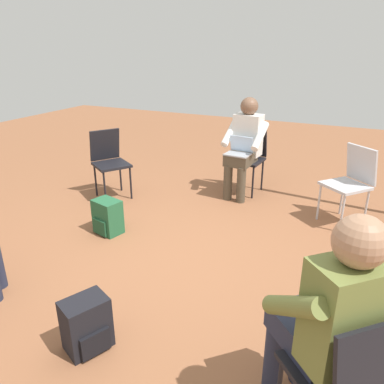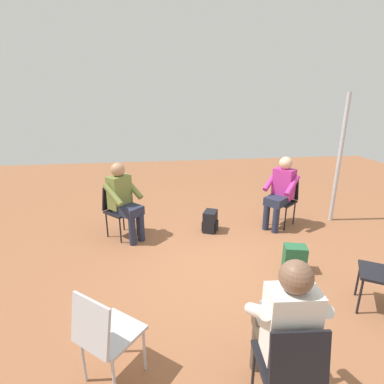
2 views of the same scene
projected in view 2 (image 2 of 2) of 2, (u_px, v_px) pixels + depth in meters
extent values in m
plane|color=brown|center=(223.00, 267.00, 4.07)|extent=(14.00, 14.00, 0.00)
cube|color=#B7B7BC|center=(112.00, 333.00, 2.36)|extent=(0.56, 0.56, 0.03)
cylinder|color=#B7B7BC|center=(115.00, 333.00, 2.65)|extent=(0.02, 0.02, 0.42)
cylinder|color=#B7B7BC|center=(144.00, 350.00, 2.48)|extent=(0.02, 0.02, 0.42)
cylinder|color=#B7B7BC|center=(84.00, 361.00, 2.38)|extent=(0.02, 0.02, 0.42)
cylinder|color=#B7B7BC|center=(114.00, 381.00, 2.21)|extent=(0.02, 0.02, 0.42)
cube|color=#B7B7BC|center=(90.00, 326.00, 2.14)|extent=(0.32, 0.35, 0.40)
cube|color=black|center=(282.00, 202.00, 5.27)|extent=(0.56, 0.56, 0.03)
cylinder|color=black|center=(285.00, 219.00, 5.11)|extent=(0.02, 0.02, 0.42)
cylinder|color=black|center=(267.00, 214.00, 5.33)|extent=(0.02, 0.02, 0.42)
cylinder|color=black|center=(294.00, 213.00, 5.35)|extent=(0.02, 0.02, 0.42)
cylinder|color=black|center=(277.00, 209.00, 5.57)|extent=(0.02, 0.02, 0.42)
cube|color=black|center=(288.00, 188.00, 5.33)|extent=(0.35, 0.31, 0.40)
cube|color=black|center=(121.00, 212.00, 4.82)|extent=(0.57, 0.57, 0.03)
cylinder|color=black|center=(137.00, 224.00, 4.92)|extent=(0.02, 0.02, 0.42)
cylinder|color=black|center=(120.00, 231.00, 4.67)|extent=(0.02, 0.02, 0.42)
cylinder|color=black|center=(123.00, 219.00, 5.12)|extent=(0.02, 0.02, 0.42)
cylinder|color=black|center=(107.00, 225.00, 4.86)|extent=(0.02, 0.02, 0.42)
cube|color=black|center=(112.00, 197.00, 4.87)|extent=(0.33, 0.34, 0.40)
cube|color=black|center=(381.00, 274.00, 3.15)|extent=(0.55, 0.55, 0.03)
cylinder|color=black|center=(360.00, 297.00, 3.14)|extent=(0.02, 0.02, 0.42)
cylinder|color=black|center=(358.00, 279.00, 3.43)|extent=(0.02, 0.02, 0.42)
cube|color=black|center=(286.00, 362.00, 2.10)|extent=(0.43, 0.43, 0.03)
cylinder|color=black|center=(254.00, 367.00, 2.32)|extent=(0.02, 0.02, 0.42)
cylinder|color=black|center=(297.00, 365.00, 2.34)|extent=(0.02, 0.02, 0.42)
cube|color=black|center=(300.00, 361.00, 1.85)|extent=(0.12, 0.39, 0.40)
cylinder|color=#4C4233|center=(258.00, 346.00, 2.50)|extent=(0.11, 0.11, 0.45)
cylinder|color=#4C4233|center=(279.00, 345.00, 2.51)|extent=(0.11, 0.11, 0.45)
cube|color=#4C4233|center=(278.00, 333.00, 2.26)|extent=(0.44, 0.33, 0.14)
cube|color=silver|center=(290.00, 323.00, 2.00)|extent=(0.25, 0.36, 0.52)
sphere|color=brown|center=(296.00, 277.00, 1.89)|extent=(0.22, 0.22, 0.22)
cylinder|color=silver|center=(257.00, 311.00, 2.08)|extent=(0.40, 0.12, 0.31)
cylinder|color=silver|center=(314.00, 309.00, 2.09)|extent=(0.40, 0.12, 0.31)
cube|color=#9EA0A5|center=(274.00, 315.00, 2.34)|extent=(0.24, 0.32, 0.02)
cube|color=#B2D1F2|center=(280.00, 313.00, 2.20)|extent=(0.08, 0.30, 0.20)
cylinder|color=#23283D|center=(276.00, 220.00, 5.03)|extent=(0.11, 0.11, 0.45)
cylinder|color=#23283D|center=(266.00, 217.00, 5.14)|extent=(0.11, 0.11, 0.45)
cube|color=#23283D|center=(277.00, 200.00, 5.11)|extent=(0.50, 0.52, 0.14)
cube|color=#B22D84|center=(284.00, 184.00, 5.16)|extent=(0.40, 0.39, 0.52)
sphere|color=#DBAD89|center=(286.00, 163.00, 5.05)|extent=(0.22, 0.22, 0.22)
cylinder|color=#B22D84|center=(292.00, 186.00, 4.96)|extent=(0.32, 0.36, 0.31)
cylinder|color=#B22D84|center=(271.00, 181.00, 5.22)|extent=(0.32, 0.36, 0.31)
cylinder|color=#23283D|center=(141.00, 227.00, 4.75)|extent=(0.11, 0.11, 0.45)
cylinder|color=#23283D|center=(132.00, 231.00, 4.61)|extent=(0.11, 0.11, 0.45)
cube|color=#23283D|center=(128.00, 210.00, 4.69)|extent=(0.51, 0.51, 0.14)
cube|color=olive|center=(119.00, 192.00, 4.72)|extent=(0.39, 0.40, 0.52)
sphere|color=#A87A5B|center=(118.00, 170.00, 4.61)|extent=(0.22, 0.22, 0.22)
cylinder|color=olive|center=(133.00, 188.00, 4.80)|extent=(0.35, 0.34, 0.31)
cylinder|color=olive|center=(113.00, 195.00, 4.50)|extent=(0.35, 0.34, 0.31)
cube|color=#235B38|center=(295.00, 259.00, 3.93)|extent=(0.26, 0.32, 0.36)
cube|color=#1C492C|center=(294.00, 264.00, 3.95)|extent=(0.29, 0.25, 0.16)
cube|color=black|center=(210.00, 221.00, 5.09)|extent=(0.34, 0.30, 0.36)
cube|color=black|center=(210.00, 225.00, 5.12)|extent=(0.28, 0.31, 0.16)
cylinder|color=#B2B2B7|center=(339.00, 160.00, 5.25)|extent=(0.07, 0.07, 2.28)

